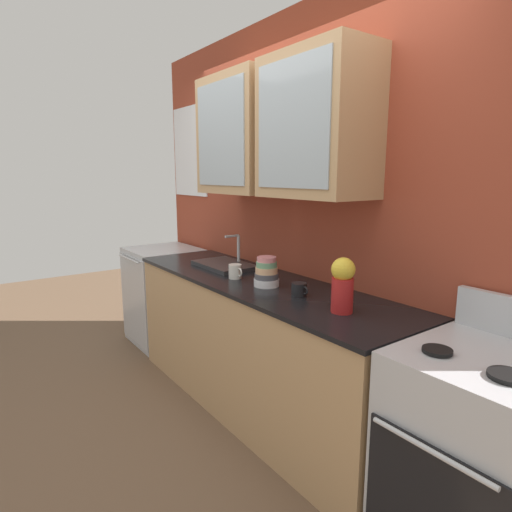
# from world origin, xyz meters

# --- Properties ---
(ground_plane) EXTENTS (10.00, 10.00, 0.00)m
(ground_plane) POSITION_xyz_m (0.00, 0.00, 0.00)
(ground_plane) COLOR brown
(back_wall_unit) EXTENTS (3.79, 0.48, 2.69)m
(back_wall_unit) POSITION_xyz_m (-0.01, 0.31, 1.51)
(back_wall_unit) COLOR #993D28
(back_wall_unit) RESTS_ON ground_plane
(counter) EXTENTS (2.38, 0.67, 0.92)m
(counter) POSITION_xyz_m (0.00, 0.00, 0.46)
(counter) COLOR tan
(counter) RESTS_ON ground_plane
(stove_range) EXTENTS (0.59, 0.68, 1.10)m
(stove_range) POSITION_xyz_m (1.50, -0.00, 0.46)
(stove_range) COLOR silver
(stove_range) RESTS_ON ground_plane
(sink_faucet) EXTENTS (0.50, 0.32, 0.24)m
(sink_faucet) POSITION_xyz_m (-0.48, 0.05, 0.94)
(sink_faucet) COLOR #2D2D30
(sink_faucet) RESTS_ON counter
(bowl_stack) EXTENTS (0.16, 0.16, 0.19)m
(bowl_stack) POSITION_xyz_m (0.15, -0.04, 1.00)
(bowl_stack) COLOR white
(bowl_stack) RESTS_ON counter
(vase) EXTENTS (0.12, 0.12, 0.29)m
(vase) POSITION_xyz_m (0.79, -0.04, 1.07)
(vase) COLOR #B21E1E
(vase) RESTS_ON counter
(cup_near_sink) EXTENTS (0.13, 0.09, 0.10)m
(cup_near_sink) POSITION_xyz_m (-0.13, -0.09, 0.97)
(cup_near_sink) COLOR silver
(cup_near_sink) RESTS_ON counter
(cup_near_bowls) EXTENTS (0.12, 0.09, 0.08)m
(cup_near_bowls) POSITION_xyz_m (0.44, -0.02, 0.96)
(cup_near_bowls) COLOR black
(cup_near_bowls) RESTS_ON counter
(dishwasher) EXTENTS (0.63, 0.65, 0.92)m
(dishwasher) POSITION_xyz_m (-1.53, -0.00, 0.46)
(dishwasher) COLOR silver
(dishwasher) RESTS_ON ground_plane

